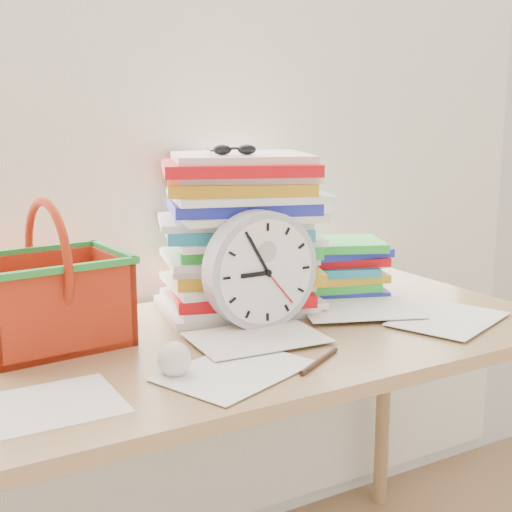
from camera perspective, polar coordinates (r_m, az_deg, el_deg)
curtain at (r=1.82m, az=-6.69°, el=13.84°), size 2.40×0.01×2.50m
desk at (r=1.58m, az=-0.54°, el=-8.80°), size 1.40×0.70×0.75m
paper_stack at (r=1.71m, az=-1.24°, el=1.88°), size 0.45×0.41×0.38m
clock at (r=1.57m, az=0.36°, el=-1.12°), size 0.26×0.05×0.26m
sunglasses at (r=1.63m, az=-1.72°, el=8.52°), size 0.14×0.13×0.03m
book_stack at (r=1.87m, az=6.93°, el=-0.92°), size 0.30×0.26×0.15m
basket at (r=1.51m, az=-16.27°, el=-1.42°), size 0.31×0.25×0.30m
crumpled_ball at (r=1.32m, az=-6.59°, el=-8.18°), size 0.07×0.07×0.07m
pen at (r=1.39m, az=5.08°, el=-8.37°), size 0.14×0.08×0.01m
scattered_papers at (r=1.56m, az=-0.54°, el=-6.02°), size 1.26×0.42×0.02m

